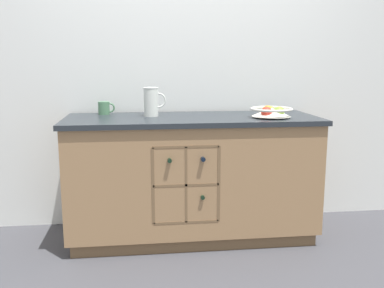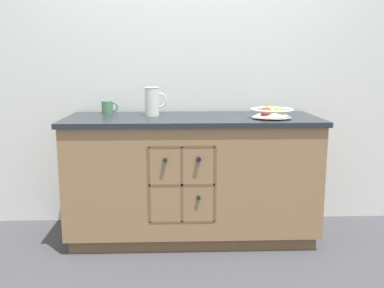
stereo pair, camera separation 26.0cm
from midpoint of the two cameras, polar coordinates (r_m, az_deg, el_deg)
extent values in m
plane|color=#424247|center=(3.30, -2.31, -12.11)|extent=(14.00, 14.00, 0.00)
cube|color=silver|center=(3.43, -3.02, 10.62)|extent=(4.40, 0.06, 2.55)
cube|color=brown|center=(3.28, -2.31, -11.38)|extent=(1.71, 0.58, 0.09)
cube|color=#99724C|center=(3.15, -2.37, -4.05)|extent=(1.77, 0.64, 0.78)
cube|color=#23282D|center=(3.07, -2.43, 3.30)|extent=(1.81, 0.68, 0.03)
cube|color=brown|center=(2.93, -3.56, -4.99)|extent=(0.44, 0.01, 0.52)
cube|color=brown|center=(2.87, -7.87, -5.38)|extent=(0.02, 0.10, 0.52)
cube|color=brown|center=(2.90, 0.84, -5.14)|extent=(0.02, 0.10, 0.52)
cube|color=brown|center=(2.96, -3.44, -10.09)|extent=(0.44, 0.10, 0.02)
cube|color=brown|center=(2.88, -3.49, -5.27)|extent=(0.44, 0.10, 0.02)
cube|color=brown|center=(2.82, -3.55, -0.21)|extent=(0.44, 0.10, 0.02)
cube|color=brown|center=(2.88, -3.49, -5.27)|extent=(0.02, 0.10, 0.52)
cylinder|color=black|center=(3.02, -1.53, -6.17)|extent=(0.07, 0.20, 0.07)
cylinder|color=black|center=(2.88, -1.26, -6.99)|extent=(0.03, 0.09, 0.03)
cylinder|color=black|center=(2.93, -5.79, -1.52)|extent=(0.07, 0.19, 0.07)
cylinder|color=black|center=(2.79, -5.72, -2.12)|extent=(0.03, 0.08, 0.03)
cylinder|color=black|center=(2.95, -1.54, -1.33)|extent=(0.08, 0.20, 0.08)
cylinder|color=black|center=(2.81, -1.26, -1.94)|extent=(0.03, 0.09, 0.03)
cylinder|color=silver|center=(3.05, 8.12, 3.58)|extent=(0.13, 0.13, 0.01)
cone|color=silver|center=(3.05, 8.14, 4.24)|extent=(0.27, 0.27, 0.06)
torus|color=silver|center=(3.04, 8.15, 4.63)|extent=(0.30, 0.30, 0.02)
sphere|color=gold|center=(3.06, 7.67, 4.39)|extent=(0.08, 0.08, 0.08)
sphere|color=#7FA838|center=(3.03, 9.14, 4.26)|extent=(0.08, 0.08, 0.08)
sphere|color=red|center=(2.99, 7.46, 4.22)|extent=(0.08, 0.08, 0.08)
sphere|color=#7FA838|center=(3.12, 8.10, 4.41)|extent=(0.07, 0.07, 0.07)
cylinder|color=silver|center=(3.12, -7.90, 5.58)|extent=(0.10, 0.10, 0.21)
torus|color=silver|center=(3.11, -7.94, 7.42)|extent=(0.11, 0.11, 0.01)
torus|color=silver|center=(3.12, -6.90, 5.79)|extent=(0.11, 0.01, 0.11)
cylinder|color=#4C7A56|center=(3.30, -13.91, 4.66)|extent=(0.08, 0.08, 0.10)
torus|color=#4C7A56|center=(3.29, -13.14, 4.72)|extent=(0.07, 0.01, 0.07)
camera|label=1|loc=(0.13, -92.41, -0.46)|focal=40.00mm
camera|label=2|loc=(0.13, 87.59, 0.46)|focal=40.00mm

